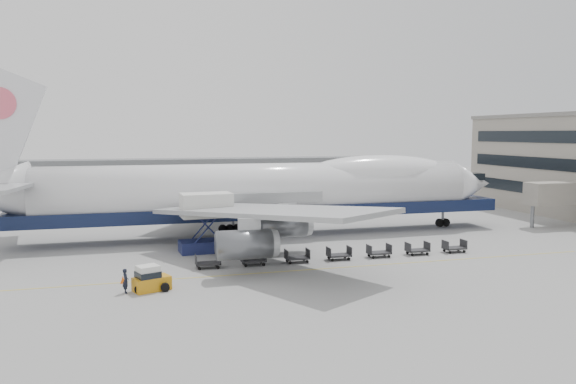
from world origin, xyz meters
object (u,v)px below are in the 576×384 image
object	(u,v)px
airliner	(267,190)
ground_worker	(126,281)
catering_truck	(206,219)
baggage_tug	(150,279)

from	to	relation	value
airliner	ground_worker	distance (m)	27.37
airliner	ground_worker	world-z (taller)	airliner
catering_truck	ground_worker	world-z (taller)	catering_truck
ground_worker	catering_truck	bearing A→B (deg)	-41.80
airliner	catering_truck	world-z (taller)	airliner
catering_truck	baggage_tug	distance (m)	15.24
airliner	baggage_tug	bearing A→B (deg)	-124.81
airliner	catering_truck	distance (m)	11.43
baggage_tug	ground_worker	xyz separation A→B (m)	(-1.89, -0.16, 0.06)
catering_truck	baggage_tug	xyz separation A→B (m)	(-6.32, -13.64, -2.55)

